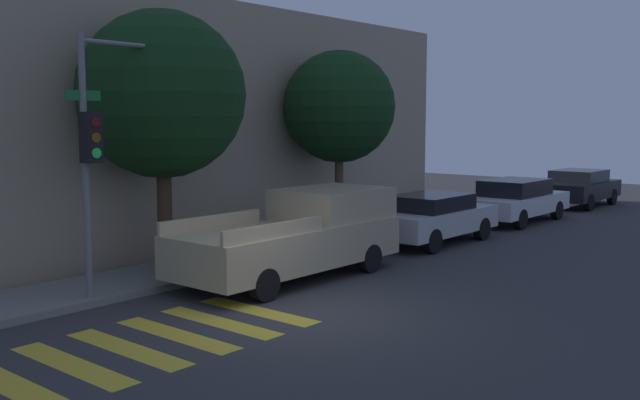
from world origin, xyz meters
The scene contains 11 objects.
ground_plane centered at (0.00, 0.00, 0.00)m, with size 60.00×60.00×0.00m, color #333335.
sidewalk centered at (0.00, 4.21, 0.07)m, with size 26.00×2.03×0.14m, color slate.
building_row centered at (0.00, 8.63, 3.19)m, with size 26.00×6.00×6.38m, color gray.
crosswalk centered at (-2.61, 0.80, 0.00)m, with size 4.98×2.60×0.00m.
traffic_light_pole centered at (-1.50, 3.37, 3.32)m, with size 2.53×0.56×4.90m.
pickup_truck centered at (2.22, 2.10, 0.91)m, with size 5.35×2.06×1.83m.
sedan_near_corner centered at (7.67, 2.10, 0.72)m, with size 4.29×1.84×1.34m.
sedan_middle centered at (12.95, 2.10, 0.74)m, with size 4.63×1.84×1.41m.
sedan_far_end centered at (18.68, 2.10, 0.75)m, with size 4.21×1.89×1.42m.
tree_near_corner centered at (0.48, 4.44, 3.88)m, with size 3.57×3.57×5.68m.
tree_midblock centered at (6.53, 4.44, 3.71)m, with size 3.11×3.11×5.28m.
Camera 1 is at (-9.03, -7.93, 3.36)m, focal length 40.00 mm.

